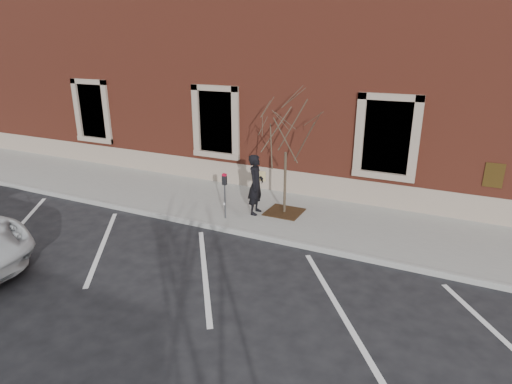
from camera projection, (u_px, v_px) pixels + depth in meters
The scene contains 9 objects.
ground at pixel (247, 235), 11.97m from camera, with size 120.00×120.00×0.00m, color #28282B.
sidewalk_near at pixel (272, 212), 13.43m from camera, with size 40.00×3.50×0.15m, color #9F9F96.
curb_near at pixel (246, 234), 11.91m from camera, with size 40.00×0.12×0.15m, color #9E9E99.
parking_stripes at pixel (205, 271), 10.10m from camera, with size 28.00×4.40×0.01m, color silver, non-canonical shape.
building_civic at pixel (333, 72), 17.23m from camera, with size 40.00×8.62×8.00m.
man at pixel (256, 185), 12.85m from camera, with size 0.67×0.44×1.84m, color black.
parking_meter at pixel (225, 188), 12.44m from camera, with size 0.13×0.10×1.39m.
tree_grate at pixel (284, 212), 13.19m from camera, with size 1.06×1.06×0.03m, color #3F2814.
sapling at pixel (286, 135), 12.40m from camera, with size 2.08×2.08×3.47m.
Camera 1 is at (4.98, -9.70, 5.11)m, focal length 30.00 mm.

